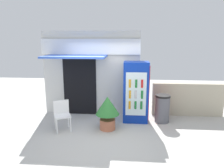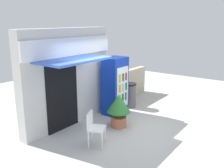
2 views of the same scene
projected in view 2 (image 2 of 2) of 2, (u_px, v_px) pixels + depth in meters
The scene contains 7 objects.
ground at pixel (125, 130), 7.10m from camera, with size 16.00×16.00×0.00m, color beige.
storefront_building at pixel (68, 76), 7.24m from camera, with size 3.26×1.36×2.83m.
drink_cooler at pixel (115, 86), 8.21m from camera, with size 0.79×0.63×1.90m.
plastic_chair at pixel (94, 126), 6.17m from camera, with size 0.56×0.55×0.86m.
potted_plant_near_shop at pixel (119, 107), 7.24m from camera, with size 0.68×0.68×0.98m.
trash_bin at pixel (130, 95), 8.96m from camera, with size 0.46×0.46×0.87m.
stone_boundary_wall at pixel (128, 84), 10.05m from camera, with size 2.35×0.22×1.11m, color #B7AD93.
Camera 2 is at (-5.51, -3.58, 3.03)m, focal length 40.18 mm.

